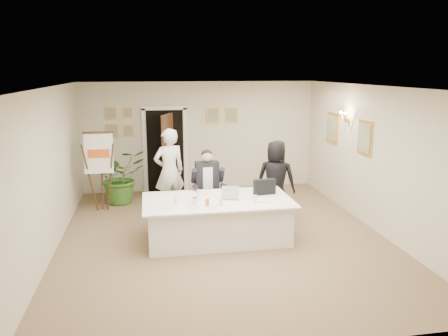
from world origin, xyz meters
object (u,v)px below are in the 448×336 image
seated_man (207,186)px  paper_stack (260,201)px  laptop_bag (265,187)px  flip_chart (101,176)px  potted_palm (120,176)px  standing_man (169,171)px  conference_table (218,219)px  steel_jug (195,201)px  laptop (229,191)px  oj_glass (207,203)px  standing_woman (276,179)px

seated_man → paper_stack: 1.53m
seated_man → laptop_bag: (0.97, -0.88, 0.16)m
flip_chart → paper_stack: flip_chart is taller
laptop_bag → paper_stack: 0.50m
seated_man → potted_palm: bearing=147.4°
flip_chart → standing_man: size_ratio=0.94×
seated_man → potted_palm: 2.46m
conference_table → laptop_bag: laptop_bag is taller
standing_man → steel_jug: 1.94m
laptop → laptop_bag: size_ratio=0.81×
laptop → oj_glass: size_ratio=2.61×
flip_chart → laptop_bag: size_ratio=4.20×
conference_table → seated_man: seated_man is taller
oj_glass → laptop: bearing=41.8°
conference_table → potted_palm: bearing=125.0°
standing_man → seated_man: bearing=121.0°
oj_glass → steel_jug: size_ratio=1.18×
flip_chart → standing_woman: (3.68, -1.09, 0.02)m
potted_palm → flip_chart: bearing=-124.1°
conference_table → laptop: size_ratio=7.98×
laptop → paper_stack: size_ratio=1.23×
seated_man → paper_stack: bearing=-50.6°
seated_man → laptop: bearing=-66.4°
conference_table → standing_man: bearing=114.5°
flip_chart → oj_glass: (2.03, -2.48, 0.03)m
standing_woman → flip_chart: bearing=8.9°
flip_chart → steel_jug: flip_chart is taller
potted_palm → laptop: (2.11, -2.64, 0.27)m
standing_woman → potted_palm: standing_woman is taller
paper_stack → laptop_bag: bearing=65.9°
flip_chart → standing_man: standing_man is taller
laptop → oj_glass: (-0.47, -0.42, -0.07)m
laptop_bag → potted_palm: bearing=132.1°
potted_palm → laptop: size_ratio=3.77×
conference_table → standing_woman: standing_woman is taller
conference_table → steel_jug: (-0.44, -0.19, 0.44)m
steel_jug → laptop: bearing=19.2°
paper_stack → steel_jug: size_ratio=2.50×
steel_jug → standing_man: bearing=100.2°
standing_woman → oj_glass: standing_woman is taller
flip_chart → paper_stack: (3.01, -2.37, -0.03)m
laptop_bag → oj_glass: bearing=-161.1°
conference_table → flip_chart: size_ratio=1.54×
laptop_bag → flip_chart: bearing=142.7°
standing_man → laptop_bag: size_ratio=4.48×
flip_chart → potted_palm: bearing=55.9°
flip_chart → steel_jug: (1.83, -2.30, 0.02)m
flip_chart → laptop: flip_chart is taller
seated_man → steel_jug: seated_man is taller
seated_man → oj_glass: seated_man is taller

